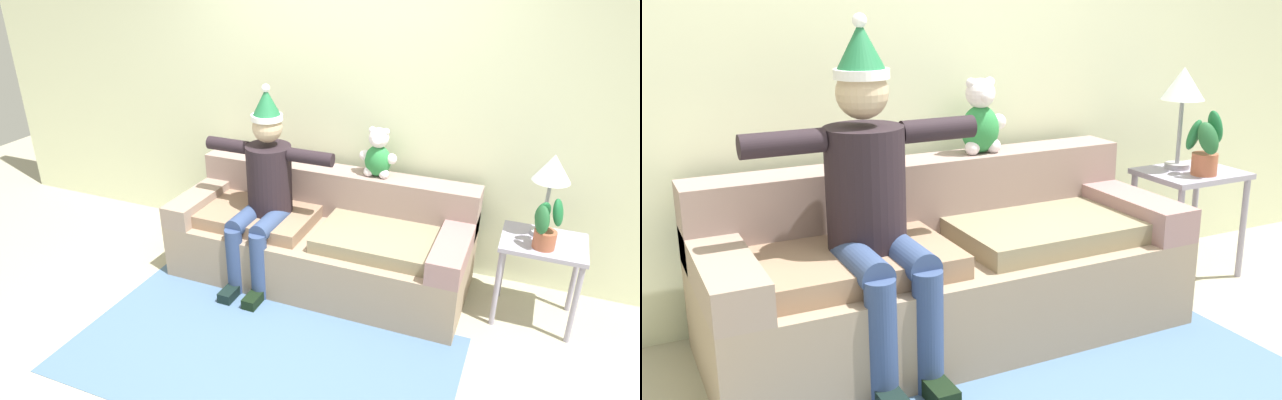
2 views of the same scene
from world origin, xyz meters
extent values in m
cube|color=beige|center=(0.00, 1.55, 1.35)|extent=(7.00, 0.10, 2.70)
cube|color=gray|center=(0.00, 0.98, 0.21)|extent=(2.24, 0.88, 0.42)
cube|color=gray|center=(0.00, 1.30, 0.61)|extent=(2.24, 0.24, 0.37)
cube|color=gray|center=(-1.01, 0.98, 0.51)|extent=(0.22, 0.88, 0.17)
cube|color=gray|center=(1.01, 0.98, 0.51)|extent=(0.22, 0.88, 0.17)
cube|color=#8F7158|center=(-0.50, 0.93, 0.47)|extent=(0.89, 0.62, 0.10)
cube|color=gray|center=(0.50, 0.93, 0.47)|extent=(0.89, 0.62, 0.10)
cylinder|color=black|center=(-0.40, 0.96, 0.78)|extent=(0.34, 0.34, 0.52)
sphere|color=tan|center=(-0.40, 0.96, 1.18)|extent=(0.22, 0.22, 0.22)
cylinder|color=white|center=(-0.40, 0.96, 1.26)|extent=(0.23, 0.23, 0.04)
cone|color=#20683C|center=(-0.40, 0.96, 1.37)|extent=(0.21, 0.21, 0.20)
sphere|color=white|center=(-0.40, 0.96, 1.47)|extent=(0.06, 0.06, 0.06)
cylinder|color=navy|center=(-0.50, 0.76, 0.52)|extent=(0.14, 0.40, 0.14)
cylinder|color=navy|center=(-0.50, 0.56, 0.26)|extent=(0.13, 0.13, 0.52)
cylinder|color=navy|center=(-0.30, 0.76, 0.52)|extent=(0.14, 0.40, 0.14)
cylinder|color=navy|center=(-0.30, 0.56, 0.26)|extent=(0.13, 0.13, 0.52)
cube|color=black|center=(-0.30, 0.48, 0.04)|extent=(0.10, 0.24, 0.08)
cylinder|color=black|center=(-0.74, 0.96, 1.00)|extent=(0.34, 0.10, 0.10)
cylinder|color=black|center=(-0.06, 0.96, 1.00)|extent=(0.34, 0.10, 0.10)
ellipsoid|color=#2D8541|center=(0.34, 1.30, 0.91)|extent=(0.20, 0.16, 0.24)
sphere|color=white|center=(0.34, 1.30, 1.09)|extent=(0.15, 0.15, 0.15)
sphere|color=white|center=(0.34, 1.24, 1.08)|extent=(0.07, 0.07, 0.07)
sphere|color=white|center=(0.29, 1.30, 1.15)|extent=(0.05, 0.05, 0.05)
sphere|color=white|center=(0.39, 1.30, 1.15)|extent=(0.05, 0.05, 0.05)
sphere|color=white|center=(0.24, 1.30, 0.94)|extent=(0.08, 0.08, 0.08)
sphere|color=white|center=(0.28, 1.27, 0.83)|extent=(0.08, 0.08, 0.08)
sphere|color=white|center=(0.45, 1.30, 0.94)|extent=(0.08, 0.08, 0.08)
sphere|color=white|center=(0.40, 1.27, 0.83)|extent=(0.08, 0.08, 0.08)
cube|color=#948FA5|center=(1.57, 1.07, 0.59)|extent=(0.54, 0.44, 0.03)
cylinder|color=#948FA5|center=(1.33, 0.89, 0.29)|extent=(0.04, 0.04, 0.58)
cylinder|color=#948FA5|center=(1.81, 0.89, 0.29)|extent=(0.04, 0.04, 0.58)
cylinder|color=#948FA5|center=(1.33, 1.26, 0.29)|extent=(0.04, 0.04, 0.58)
cylinder|color=#948FA5|center=(1.81, 1.26, 0.29)|extent=(0.04, 0.04, 0.58)
cylinder|color=#939198|center=(1.54, 1.16, 0.62)|extent=(0.14, 0.14, 0.03)
cylinder|color=#8F9399|center=(1.54, 1.16, 0.82)|extent=(0.02, 0.02, 0.36)
cone|color=silver|center=(1.54, 1.16, 1.09)|extent=(0.24, 0.24, 0.18)
cylinder|color=#A3583C|center=(1.57, 0.98, 0.67)|extent=(0.14, 0.14, 0.12)
ellipsoid|color=#1A6232|center=(1.61, 0.97, 0.87)|extent=(0.11, 0.13, 0.20)
ellipsoid|color=#1C6232|center=(1.53, 1.04, 0.83)|extent=(0.13, 0.15, 0.20)
ellipsoid|color=#225B30|center=(1.53, 0.93, 0.82)|extent=(0.13, 0.17, 0.21)
camera|label=1|loc=(1.44, -2.45, 2.40)|focal=31.17mm
camera|label=2|loc=(-1.42, -1.91, 1.58)|focal=41.47mm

